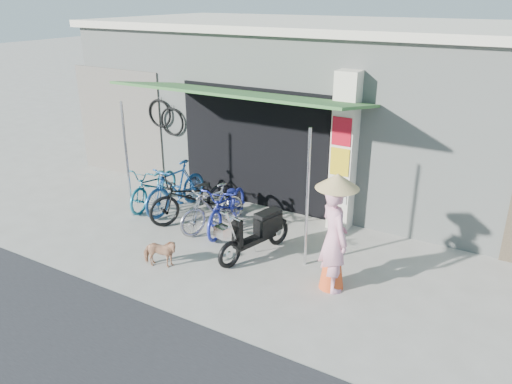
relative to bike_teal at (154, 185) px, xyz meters
The scene contains 13 objects.
ground 3.32m from the bike_teal, 25.78° to the right, with size 80.00×80.00×0.00m, color #A6A196.
bicycle_shop 4.91m from the bike_teal, 51.01° to the left, with size 12.30×5.30×3.66m.
shop_pillar 4.08m from the bike_teal, 14.87° to the left, with size 0.42×0.44×3.00m.
awning 2.92m from the bike_teal, ahead, with size 4.60×1.88×2.72m.
neighbour_left 2.49m from the bike_teal, 150.36° to the left, with size 2.60×0.06×2.60m, color #6B665B.
bike_teal is the anchor object (origin of this frame).
bike_blue 0.59m from the bike_teal, ahead, with size 0.48×1.71×1.03m, color #1F4E8E.
bike_black 1.19m from the bike_teal, ahead, with size 0.65×1.86×0.97m, color black.
bike_silver 1.81m from the bike_teal, 11.73° to the right, with size 0.42×1.50×0.90m, color #9B9B9F.
bike_navy 1.98m from the bike_teal, ahead, with size 0.62×1.79×0.94m, color #212A97.
street_dog 2.71m from the bike_teal, 47.27° to the right, with size 0.28×0.61×0.52m, color #A87F59.
moped 3.11m from the bike_teal, 15.05° to the right, with size 0.64×1.63×0.94m.
nun 4.68m from the bike_teal, 13.89° to the right, with size 0.73×0.71×1.87m.
Camera 1 is at (3.91, -6.00, 4.25)m, focal length 35.00 mm.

